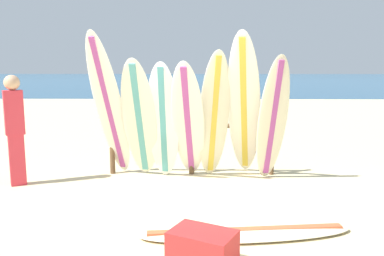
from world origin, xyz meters
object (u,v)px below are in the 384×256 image
object	(u,v)px
surfboard_leaning_left	(140,120)
surfboard_leaning_far_right	(273,119)
surfboard_leaning_far_left	(109,108)
cooler_box	(203,249)
surfboard_leaning_center_left	(163,121)
surfboard_leaning_center_right	(214,116)
surfboard_leaning_center	(188,122)
small_boat_offshore	(141,87)
beachgoer_standing	(15,125)
surfboard_rack	(192,137)
surfboard_leaning_right	(244,107)
surfboard_lying_on_sand	(246,232)

from	to	relation	value
surfboard_leaning_left	surfboard_leaning_far_right	xyz separation A→B (m)	(2.18, -0.04, 0.03)
surfboard_leaning_far_left	cooler_box	world-z (taller)	surfboard_leaning_far_left
surfboard_leaning_center_left	surfboard_leaning_center_right	size ratio (longest dim) A/B	0.91
surfboard_leaning_left	surfboard_leaning_center_right	size ratio (longest dim) A/B	0.94
surfboard_leaning_center	small_boat_offshore	world-z (taller)	surfboard_leaning_center
surfboard_leaning_left	beachgoer_standing	size ratio (longest dim) A/B	1.15
surfboard_rack	surfboard_leaning_right	bearing A→B (deg)	-16.92
surfboard_lying_on_sand	beachgoer_standing	world-z (taller)	beachgoer_standing
surfboard_leaning_left	surfboard_leaning_right	world-z (taller)	surfboard_leaning_right
surfboard_rack	beachgoer_standing	distance (m)	2.89
surfboard_leaning_center	cooler_box	bearing A→B (deg)	-85.45
surfboard_rack	surfboard_leaning_center_left	world-z (taller)	surfboard_leaning_center_left
beachgoer_standing	small_boat_offshore	distance (m)	25.42
surfboard_leaning_right	small_boat_offshore	size ratio (longest dim) A/B	0.98
beachgoer_standing	surfboard_rack	bearing A→B (deg)	14.46
surfboard_leaning_right	beachgoer_standing	world-z (taller)	surfboard_leaning_right
surfboard_leaning_center_right	surfboard_leaning_right	distance (m)	0.52
surfboard_leaning_far_left	cooler_box	xyz separation A→B (m)	(1.52, -2.90, -1.04)
surfboard_leaning_right	cooler_box	xyz separation A→B (m)	(-0.70, -3.03, -1.05)
surfboard_leaning_right	cooler_box	world-z (taller)	surfboard_leaning_right
small_boat_offshore	surfboard_leaning_center_left	bearing A→B (deg)	-80.48
beachgoer_standing	cooler_box	size ratio (longest dim) A/B	2.94
surfboard_leaning_center	surfboard_leaning_far_right	distance (m)	1.38
cooler_box	beachgoer_standing	bearing A→B (deg)	165.38
surfboard_leaning_center	cooler_box	xyz separation A→B (m)	(0.23, -2.89, -0.82)
beachgoer_standing	surfboard_leaning_left	bearing A→B (deg)	9.21
surfboard_leaning_center_left	surfboard_leaning_far_right	size ratio (longest dim) A/B	0.95
cooler_box	surfboard_leaning_far_left	bearing A→B (deg)	144.17
surfboard_rack	surfboard_leaning_center_right	bearing A→B (deg)	-39.21
surfboard_leaning_right	cooler_box	distance (m)	3.28
surfboard_leaning_far_right	cooler_box	bearing A→B (deg)	-111.91
beachgoer_standing	surfboard_lying_on_sand	bearing A→B (deg)	-27.96
surfboard_leaning_right	small_boat_offshore	xyz separation A→B (m)	(-5.53, 24.89, -0.97)
surfboard_leaning_left	surfboard_lying_on_sand	distance (m)	2.81
surfboard_leaning_far_left	surfboard_rack	bearing A→B (deg)	16.44
surfboard_rack	surfboard_leaning_far_left	distance (m)	1.51
surfboard_leaning_far_left	surfboard_leaning_center_left	bearing A→B (deg)	5.08
surfboard_rack	surfboard_leaning_center_left	bearing A→B (deg)	-145.73
beachgoer_standing	surfboard_leaning_center_left	bearing A→B (deg)	9.77
surfboard_rack	surfboard_lying_on_sand	world-z (taller)	surfboard_rack
surfboard_leaning_center_right	small_boat_offshore	size ratio (longest dim) A/B	0.87
surfboard_leaning_right	surfboard_leaning_far_left	bearing A→B (deg)	-176.66
surfboard_leaning_center_left	surfboard_lying_on_sand	distance (m)	2.69
surfboard_leaning_center_right	small_boat_offshore	world-z (taller)	surfboard_leaning_center_right
surfboard_leaning_center_right	cooler_box	size ratio (longest dim) A/B	3.61
surfboard_leaning_center_right	beachgoer_standing	bearing A→B (deg)	-172.63
surfboard_leaning_left	surfboard_lying_on_sand	bearing A→B (deg)	-54.62
surfboard_leaning_right	surfboard_lying_on_sand	size ratio (longest dim) A/B	0.99
surfboard_leaning_right	surfboard_rack	bearing A→B (deg)	163.08
surfboard_leaning_center_right	surfboard_leaning_right	bearing A→B (deg)	4.80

